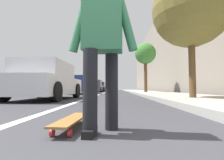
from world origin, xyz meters
TOP-DOWN VIEW (x-y plane):
  - ground_plane at (10.00, 0.00)m, footprint 80.00×80.00m
  - lane_stripe_white at (20.00, 1.07)m, footprint 52.00×0.16m
  - sidewalk_curb at (18.00, -3.19)m, footprint 52.00×3.20m
  - building_facade at (22.00, -6.02)m, footprint 40.00×1.20m
  - skateboard at (0.88, 0.25)m, footprint 0.85×0.25m
  - skater_person at (0.73, -0.10)m, footprint 0.45×0.72m
  - parked_car_near at (5.66, 2.64)m, footprint 4.12×2.08m
  - parked_car_mid at (12.63, 2.58)m, footprint 4.42×2.02m
  - parked_car_far at (19.61, 2.59)m, footprint 4.42×2.01m
  - parked_car_end at (25.28, 2.59)m, footprint 4.58×1.88m
  - traffic_light at (25.10, 1.47)m, footprint 0.33×0.28m
  - street_tree_near at (4.64, -2.79)m, footprint 2.60×2.60m
  - street_tree_mid at (13.62, -2.79)m, footprint 1.86×1.86m

SIDE VIEW (x-z plane):
  - ground_plane at x=10.00m, z-range 0.00..0.00m
  - lane_stripe_white at x=20.00m, z-range 0.00..0.01m
  - sidewalk_curb at x=18.00m, z-range 0.00..0.15m
  - skateboard at x=0.88m, z-range 0.04..0.15m
  - parked_car_mid at x=12.63m, z-range -0.03..1.44m
  - parked_car_end at x=25.28m, z-range -0.03..1.44m
  - parked_car_far at x=19.61m, z-range -0.03..1.45m
  - parked_car_near at x=5.66m, z-range -0.02..1.48m
  - skater_person at x=0.73m, z-range 0.12..1.76m
  - traffic_light at x=25.10m, z-range 0.81..5.07m
  - street_tree_near at x=4.64m, z-range 0.92..5.39m
  - street_tree_mid at x=13.62m, z-range 1.24..5.73m
  - building_facade at x=22.00m, z-range 0.00..9.70m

